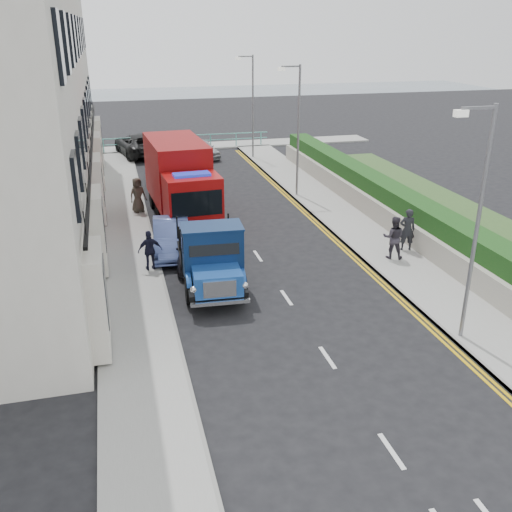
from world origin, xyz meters
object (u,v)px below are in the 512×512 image
(parked_car_front, at_px, (195,249))
(lamp_mid, at_px, (296,124))
(lamp_near, at_px, (475,214))
(pedestrian_east_near, at_px, (407,230))
(lamp_far, at_px, (251,101))
(red_lorry, at_px, (180,179))
(bedford_lorry, at_px, (212,261))

(parked_car_front, bearing_deg, lamp_mid, 57.28)
(lamp_near, height_order, lamp_mid, same)
(lamp_mid, height_order, pedestrian_east_near, lamp_mid)
(lamp_far, xyz_separation_m, red_lorry, (-6.58, -12.38, -2.00))
(lamp_far, relative_size, pedestrian_east_near, 3.92)
(lamp_near, height_order, lamp_far, same)
(bedford_lorry, height_order, red_lorry, red_lorry)
(parked_car_front, distance_m, pedestrian_east_near, 8.76)
(lamp_mid, distance_m, red_lorry, 7.28)
(lamp_mid, distance_m, lamp_far, 10.00)
(lamp_near, bearing_deg, red_lorry, 115.79)
(lamp_near, relative_size, bedford_lorry, 1.30)
(lamp_far, distance_m, pedestrian_east_near, 19.45)
(lamp_mid, xyz_separation_m, red_lorry, (-6.58, -2.38, -2.00))
(red_lorry, relative_size, parked_car_front, 1.95)
(lamp_far, height_order, parked_car_front, lamp_far)
(lamp_far, relative_size, bedford_lorry, 1.30)
(lamp_mid, distance_m, pedestrian_east_near, 9.79)
(lamp_near, relative_size, red_lorry, 0.96)
(red_lorry, distance_m, parked_car_front, 5.92)
(parked_car_front, bearing_deg, lamp_far, 76.57)
(lamp_near, bearing_deg, lamp_far, 90.00)
(lamp_mid, bearing_deg, red_lorry, -160.11)
(lamp_near, relative_size, lamp_mid, 1.00)
(bedford_lorry, bearing_deg, lamp_mid, 62.09)
(pedestrian_east_near, bearing_deg, parked_car_front, 9.69)
(parked_car_front, bearing_deg, bedford_lorry, -78.30)
(bedford_lorry, relative_size, red_lorry, 0.74)
(red_lorry, xyz_separation_m, pedestrian_east_near, (8.50, -6.75, -0.99))
(lamp_mid, bearing_deg, lamp_far, 90.00)
(pedestrian_east_near, bearing_deg, lamp_mid, -61.93)
(bedford_lorry, height_order, pedestrian_east_near, bedford_lorry)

